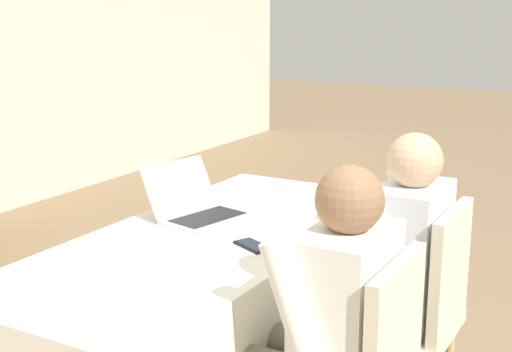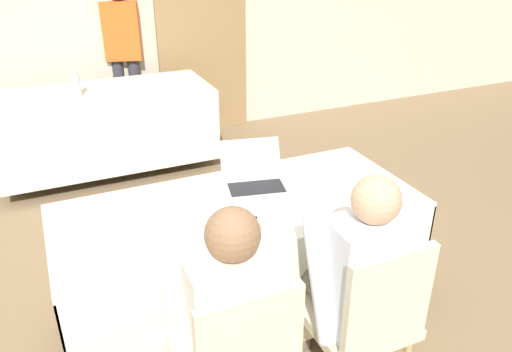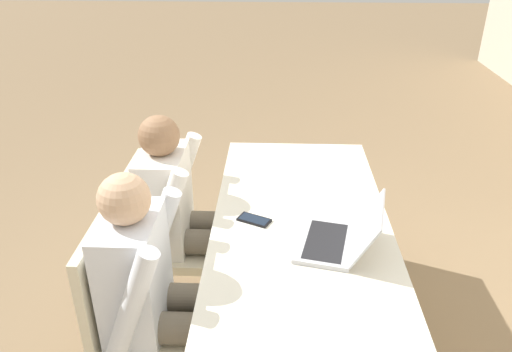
% 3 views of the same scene
% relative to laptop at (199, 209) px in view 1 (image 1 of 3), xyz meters
% --- Properties ---
extents(conference_table_near, '(1.84, 0.80, 0.76)m').
position_rel_laptop_xyz_m(conference_table_near, '(-0.15, -0.14, -0.22)').
color(conference_table_near, silver).
rests_on(conference_table_near, ground_plane).
extents(laptop, '(0.39, 0.39, 0.22)m').
position_rel_laptop_xyz_m(laptop, '(0.00, 0.00, 0.00)').
color(laptop, '#B7B7BC').
rests_on(laptop, conference_table_near).
extents(cell_phone, '(0.13, 0.16, 0.01)m').
position_rel_laptop_xyz_m(cell_phone, '(-0.19, -0.36, -0.04)').
color(cell_phone, black).
rests_on(cell_phone, conference_table_near).
extents(paper_beside_laptop, '(0.26, 0.33, 0.00)m').
position_rel_laptop_xyz_m(paper_beside_laptop, '(-0.74, -0.25, -0.04)').
color(paper_beside_laptop, white).
rests_on(paper_beside_laptop, conference_table_near).
extents(paper_centre_table, '(0.25, 0.32, 0.00)m').
position_rel_laptop_xyz_m(paper_centre_table, '(-0.24, -0.07, -0.04)').
color(paper_centre_table, white).
rests_on(paper_centre_table, conference_table_near).
extents(chair_near_right, '(0.44, 0.44, 0.90)m').
position_rel_laptop_xyz_m(chair_near_right, '(0.15, -0.85, -0.31)').
color(chair_near_right, tan).
rests_on(chair_near_right, ground_plane).
extents(person_checkered_shirt, '(0.50, 0.52, 1.16)m').
position_rel_laptop_xyz_m(person_checkered_shirt, '(-0.45, -0.74, -0.15)').
color(person_checkered_shirt, '#665B4C').
rests_on(person_checkered_shirt, ground_plane).
extents(person_white_shirt, '(0.50, 0.52, 1.16)m').
position_rel_laptop_xyz_m(person_white_shirt, '(0.15, -0.74, -0.15)').
color(person_white_shirt, '#665B4C').
rests_on(person_white_shirt, ground_plane).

